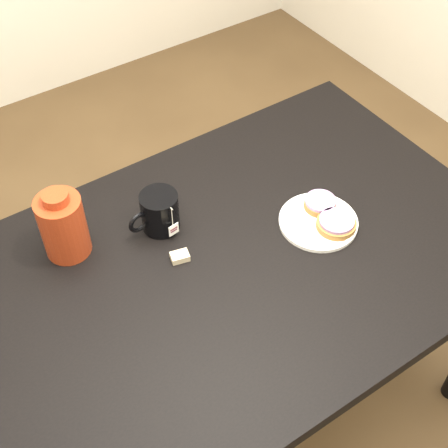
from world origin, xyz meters
The scene contains 8 objects.
ground_plane centered at (0.00, 0.00, 0.00)m, with size 4.00×4.00×0.00m, color brown.
table centered at (0.00, 0.00, 0.67)m, with size 1.40×0.90×0.75m.
plate centered at (0.26, -0.02, 0.76)m, with size 0.21×0.21×0.02m.
bagel_back centered at (0.29, 0.01, 0.77)m, with size 0.10×0.10×0.03m.
bagel_front centered at (0.28, -0.07, 0.77)m, with size 0.12×0.12×0.03m.
mug centered at (-0.09, 0.19, 0.81)m, with size 0.15×0.11×0.11m.
teabag_pouch centered at (-0.11, 0.07, 0.76)m, with size 0.04×0.03×0.02m, color #C6B793.
bagel_package centered at (-0.32, 0.26, 0.84)m, with size 0.15×0.15×0.19m.
Camera 1 is at (-0.56, -0.80, 1.94)m, focal length 50.00 mm.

